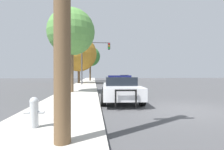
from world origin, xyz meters
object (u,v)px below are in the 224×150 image
Objects in this scene: fire_hydrant at (34,111)px; tree_sidewalk_mid at (79,54)px; tree_sidewalk_far at (90,56)px; tree_sidewalk_near at (71,32)px; police_car at (120,88)px; traffic_light at (93,54)px; car_background_oncoming at (124,78)px.

fire_hydrant is 23.36m from tree_sidewalk_mid.
fire_hydrant is 32.00m from tree_sidewalk_far.
tree_sidewalk_near is at bearing -87.57° from tree_sidewalk_mid.
tree_sidewalk_far reaches higher than police_car.
fire_hydrant is 0.11× the size of tree_sidewalk_mid.
tree_sidewalk_mid is at bearing -100.32° from tree_sidewalk_far.
fire_hydrant is at bearing -88.73° from tree_sidewalk_near.
police_car is 6.54m from tree_sidewalk_near.
fire_hydrant is at bearing 62.94° from police_car.
tree_sidewalk_near is at bearing -47.25° from police_car.
police_car is 14.04m from traffic_light.
police_car is at bearing 59.37° from fire_hydrant.
car_background_oncoming is (4.64, 25.05, -0.01)m from police_car.
tree_sidewalk_near reaches higher than car_background_oncoming.
traffic_light is (1.40, 18.66, 3.60)m from fire_hydrant.
police_car is 6.78× the size of fire_hydrant.
traffic_light is 0.81× the size of tree_sidewalk_far.
tree_sidewalk_near is at bearing 91.27° from fire_hydrant.
car_background_oncoming is 11.81m from tree_sidewalk_mid.
police_car is 0.94× the size of traffic_light.
traffic_light is 0.78× the size of tree_sidewalk_mid.
police_car is 0.83× the size of tree_sidewalk_near.
police_car is 5.97m from fire_hydrant.
tree_sidewalk_mid is at bearing 116.92° from traffic_light.
tree_sidewalk_mid reaches higher than police_car.
tree_sidewalk_mid is (-3.83, 17.84, 3.96)m from police_car.
tree_sidewalk_far reaches higher than tree_sidewalk_near.
car_background_oncoming reaches higher than fire_hydrant.
car_background_oncoming is (6.28, 11.53, -3.43)m from traffic_light.
tree_sidewalk_near is at bearing -92.52° from tree_sidewalk_far.
traffic_light is 1.22× the size of car_background_oncoming.
tree_sidewalk_near is 13.87m from tree_sidewalk_mid.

